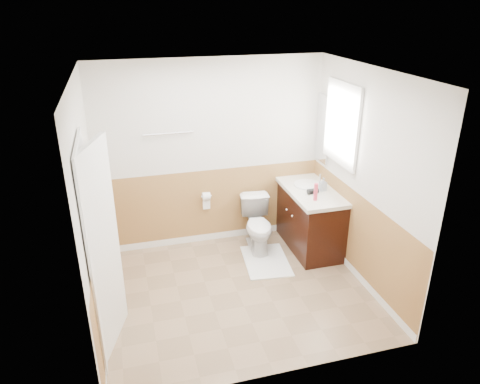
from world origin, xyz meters
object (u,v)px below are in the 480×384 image
object	(u,v)px
toilet	(258,225)
soap_dispenser	(323,184)
bath_mat	(266,261)
lotion_bottle	(316,192)
vanity_cabinet	(310,220)

from	to	relation	value
toilet	soap_dispenser	bearing A→B (deg)	-7.67
bath_mat	lotion_bottle	world-z (taller)	lotion_bottle
vanity_cabinet	toilet	bearing A→B (deg)	168.83
lotion_bottle	soap_dispenser	world-z (taller)	lotion_bottle
bath_mat	toilet	bearing A→B (deg)	90.00
bath_mat	soap_dispenser	xyz separation A→B (m)	(0.81, 0.16, 0.93)
toilet	soap_dispenser	xyz separation A→B (m)	(0.81, -0.20, 0.59)
bath_mat	vanity_cabinet	world-z (taller)	vanity_cabinet
lotion_bottle	soap_dispenser	distance (m)	0.34
vanity_cabinet	soap_dispenser	distance (m)	0.55
toilet	soap_dispenser	distance (m)	1.02
vanity_cabinet	lotion_bottle	bearing A→B (deg)	-107.35
vanity_cabinet	soap_dispenser	bearing A→B (deg)	-28.06
toilet	vanity_cabinet	xyz separation A→B (m)	(0.69, -0.14, 0.05)
bath_mat	lotion_bottle	bearing A→B (deg)	-9.29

